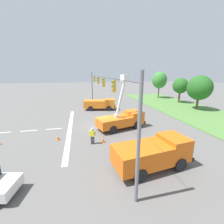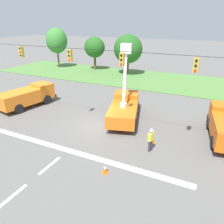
% 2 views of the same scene
% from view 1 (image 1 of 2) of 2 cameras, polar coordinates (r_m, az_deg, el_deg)
% --- Properties ---
extents(ground_plane, '(200.00, 200.00, 0.00)m').
position_cam_1_polar(ground_plane, '(20.95, -3.99, -5.10)').
color(ground_plane, '#605E5B').
extents(grass_verge, '(56.00, 12.00, 0.10)m').
position_cam_1_polar(grass_verge, '(29.39, 33.29, -1.62)').
color(grass_verge, '#517F3D').
rests_on(grass_verge, ground).
extents(lane_markings, '(17.60, 15.25, 0.01)m').
position_cam_1_polar(lane_markings, '(20.96, -19.76, -5.95)').
color(lane_markings, silver).
rests_on(lane_markings, ground).
extents(signal_gantry, '(26.20, 0.33, 7.20)m').
position_cam_1_polar(signal_gantry, '(19.91, -4.25, 7.44)').
color(signal_gantry, slate).
rests_on(signal_gantry, ground).
extents(tree_far_west, '(3.97, 4.00, 7.47)m').
position_cam_1_polar(tree_far_west, '(45.04, 17.64, 11.51)').
color(tree_far_west, brown).
rests_on(tree_far_west, ground).
extents(tree_west, '(3.87, 3.32, 5.98)m').
position_cam_1_polar(tree_west, '(39.57, 24.61, 9.07)').
color(tree_west, brown).
rests_on(tree_west, ground).
extents(tree_centre, '(4.80, 4.36, 6.65)m').
position_cam_1_polar(tree_centre, '(33.54, 30.35, 7.94)').
color(tree_centre, brown).
rests_on(tree_centre, ground).
extents(utility_truck_bucket_lift, '(4.05, 6.73, 6.89)m').
position_cam_1_polar(utility_truck_bucket_lift, '(19.57, 3.79, -2.53)').
color(utility_truck_bucket_lift, orange).
rests_on(utility_truck_bucket_lift, ground).
extents(utility_truck_support_near, '(3.39, 6.41, 2.14)m').
position_cam_1_polar(utility_truck_support_near, '(29.53, -4.61, 3.14)').
color(utility_truck_support_near, orange).
rests_on(utility_truck_support_near, ground).
extents(utility_truck_support_far, '(3.26, 6.27, 2.25)m').
position_cam_1_polar(utility_truck_support_far, '(12.14, 15.33, -14.66)').
color(utility_truck_support_far, orange).
rests_on(utility_truck_support_far, ground).
extents(road_worker, '(0.36, 0.62, 1.77)m').
position_cam_1_polar(road_worker, '(15.45, -7.50, -8.61)').
color(road_worker, '#383842').
rests_on(road_worker, ground).
extents(traffic_cone_foreground_left, '(0.36, 0.36, 0.77)m').
position_cam_1_polar(traffic_cone_foreground_left, '(21.82, 12.46, -3.56)').
color(traffic_cone_foreground_left, orange).
rests_on(traffic_cone_foreground_left, ground).
extents(traffic_cone_mid_left, '(0.36, 0.36, 0.70)m').
position_cam_1_polar(traffic_cone_mid_left, '(17.47, -19.94, -8.90)').
color(traffic_cone_mid_left, orange).
rests_on(traffic_cone_mid_left, ground).
extents(traffic_cone_mid_right, '(0.36, 0.36, 0.75)m').
position_cam_1_polar(traffic_cone_mid_right, '(15.94, -3.42, -10.21)').
color(traffic_cone_mid_right, orange).
rests_on(traffic_cone_mid_right, ground).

